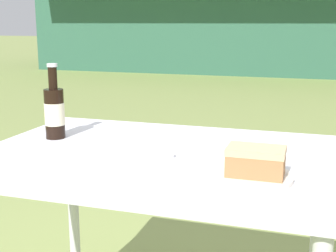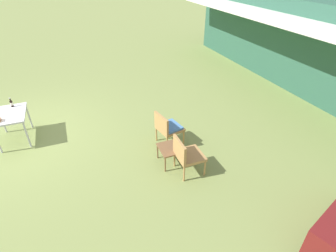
# 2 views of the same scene
# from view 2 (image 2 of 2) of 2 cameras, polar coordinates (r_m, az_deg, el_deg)

# --- Properties ---
(ground_plane) EXTENTS (60.00, 60.00, 0.00)m
(ground_plane) POSITION_cam_2_polar(r_m,az_deg,el_deg) (7.35, -29.75, -2.50)
(ground_plane) COLOR olive
(cabin_building) EXTENTS (11.26, 4.46, 2.70)m
(cabin_building) POSITION_cam_2_polar(r_m,az_deg,el_deg) (10.55, 31.77, 15.17)
(cabin_building) COLOR #2D5B47
(cabin_building) RESTS_ON ground_plane
(wicker_chair_cushioned) EXTENTS (0.62, 0.61, 0.81)m
(wicker_chair_cushioned) POSITION_cam_2_polar(r_m,az_deg,el_deg) (6.00, -0.05, -0.19)
(wicker_chair_cushioned) COLOR #B2844C
(wicker_chair_cushioned) RESTS_ON ground_plane
(wicker_chair_plain) EXTENTS (0.53, 0.51, 0.81)m
(wicker_chair_plain) POSITION_cam_2_polar(r_m,az_deg,el_deg) (5.21, 3.99, -6.07)
(wicker_chair_plain) COLOR #B2844C
(wicker_chair_plain) RESTS_ON ground_plane
(garden_side_table) EXTENTS (0.51, 0.50, 0.39)m
(garden_side_table) POSITION_cam_2_polar(r_m,az_deg,el_deg) (5.50, 0.70, -5.04)
(garden_side_table) COLOR brown
(garden_side_table) RESTS_ON ground_plane
(patio_table) EXTENTS (0.98, 0.68, 0.71)m
(patio_table) POSITION_cam_2_polar(r_m,az_deg,el_deg) (7.05, -31.16, 1.81)
(patio_table) COLOR silver
(patio_table) RESTS_ON ground_plane
(cola_bottle_near) EXTENTS (0.06, 0.06, 0.23)m
(cola_bottle_near) POSITION_cam_2_polar(r_m,az_deg,el_deg) (7.28, -30.91, 4.23)
(cola_bottle_near) COLOR black
(cola_bottle_near) RESTS_ON patio_table
(fork) EXTENTS (0.18, 0.02, 0.01)m
(fork) POSITION_cam_2_polar(r_m,az_deg,el_deg) (6.86, -32.68, 1.22)
(fork) COLOR silver
(fork) RESTS_ON patio_table
(loose_bottle_cap) EXTENTS (0.03, 0.03, 0.01)m
(loose_bottle_cap) POSITION_cam_2_polar(r_m,az_deg,el_deg) (6.98, -31.76, 2.05)
(loose_bottle_cap) COLOR silver
(loose_bottle_cap) RESTS_ON patio_table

